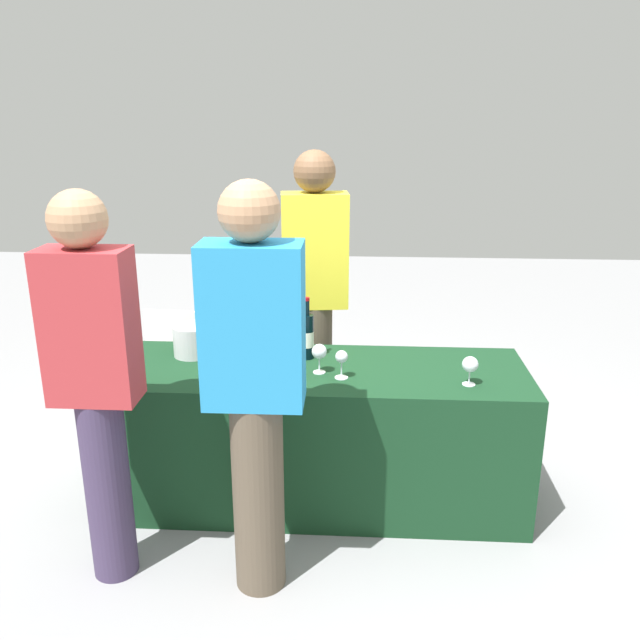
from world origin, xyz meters
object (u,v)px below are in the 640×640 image
object	(u,v)px
wine_bottle_0	(229,337)
wine_bottle_1	(249,336)
menu_board	(193,363)
guest_1	(255,381)
wine_glass_1	(281,357)
wine_glass_0	(252,356)
wine_glass_4	(470,365)
ice_bucket	(193,340)
wine_bottle_2	(274,334)
guest_0	(95,376)
wine_glass_3	(342,358)
server_pouring	(315,288)
wine_bottle_3	(307,336)
wine_glass_2	(319,352)

from	to	relation	value
wine_bottle_0	wine_bottle_1	size ratio (longest dim) A/B	1.03
wine_bottle_1	menu_board	size ratio (longest dim) A/B	0.42
guest_1	menu_board	world-z (taller)	guest_1
wine_bottle_1	wine_glass_1	size ratio (longest dim) A/B	2.01
wine_glass_1	guest_1	bearing A→B (deg)	-93.93
wine_glass_0	wine_glass_4	xyz separation A→B (m)	(1.02, -0.05, -0.00)
ice_bucket	menu_board	distance (m)	0.95
menu_board	ice_bucket	bearing A→B (deg)	-70.08
guest_1	wine_bottle_2	bearing A→B (deg)	91.68
guest_0	wine_glass_3	bearing A→B (deg)	28.06
wine_glass_3	guest_1	bearing A→B (deg)	-120.43
wine_bottle_1	menu_board	xyz separation A→B (m)	(-0.52, 0.80, -0.48)
wine_bottle_0	server_pouring	size ratio (longest dim) A/B	0.18
wine_bottle_3	ice_bucket	world-z (taller)	wine_bottle_3
ice_bucket	menu_board	world-z (taller)	ice_bucket
guest_0	wine_bottle_3	bearing A→B (deg)	44.39
wine_glass_2	wine_glass_4	size ratio (longest dim) A/B	1.05
wine_bottle_0	wine_glass_0	size ratio (longest dim) A/B	2.20
ice_bucket	server_pouring	size ratio (longest dim) A/B	0.11
wine_bottle_0	wine_bottle_3	world-z (taller)	wine_bottle_3
wine_glass_4	ice_bucket	xyz separation A→B (m)	(-1.38, 0.31, -0.02)
wine_bottle_2	guest_1	distance (m)	0.84
ice_bucket	wine_bottle_1	bearing A→B (deg)	1.66
wine_bottle_3	wine_glass_1	bearing A→B (deg)	-110.67
wine_bottle_0	guest_1	xyz separation A→B (m)	(0.26, -0.79, 0.10)
wine_bottle_2	wine_glass_3	size ratio (longest dim) A/B	2.30
wine_bottle_0	guest_1	bearing A→B (deg)	-71.81
wine_bottle_3	wine_glass_4	distance (m)	0.83
wine_bottle_2	menu_board	size ratio (longest dim) A/B	0.45
wine_glass_1	guest_0	xyz separation A→B (m)	(-0.69, -0.50, 0.10)
wine_bottle_2	server_pouring	bearing A→B (deg)	69.28
ice_bucket	guest_0	world-z (taller)	guest_0
wine_glass_2	guest_1	bearing A→B (deg)	-109.31
guest_0	wine_bottle_2	bearing A→B (deg)	52.45
wine_bottle_1	wine_glass_0	xyz separation A→B (m)	(0.06, -0.26, -0.01)
wine_bottle_0	wine_bottle_1	distance (m)	0.11
wine_bottle_2	guest_0	xyz separation A→B (m)	(-0.62, -0.80, 0.08)
wine_glass_4	menu_board	bearing A→B (deg)	145.18
wine_bottle_0	wine_glass_1	world-z (taller)	wine_bottle_0
wine_glass_0	wine_glass_1	distance (m)	0.14
wine_glass_1	guest_1	size ratio (longest dim) A/B	0.09
wine_glass_0	wine_bottle_0	bearing A→B (deg)	124.60
wine_bottle_2	wine_glass_2	distance (m)	0.33
wine_bottle_1	wine_bottle_0	bearing A→B (deg)	-159.07
guest_1	wine_glass_0	bearing A→B (deg)	99.87
wine_bottle_2	wine_glass_4	xyz separation A→B (m)	(0.95, -0.33, -0.02)
guest_1	wine_glass_4	bearing A→B (deg)	28.32
wine_glass_0	menu_board	distance (m)	1.29
wine_bottle_3	server_pouring	size ratio (longest dim) A/B	0.19
wine_bottle_3	menu_board	world-z (taller)	wine_bottle_3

